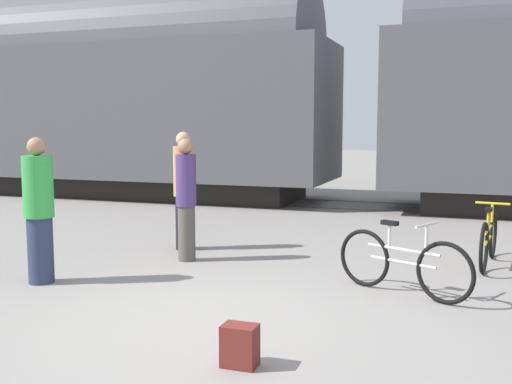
{
  "coord_description": "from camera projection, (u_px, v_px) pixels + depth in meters",
  "views": [
    {
      "loc": [
        2.46,
        -5.18,
        1.93
      ],
      "look_at": [
        0.02,
        1.74,
        1.1
      ],
      "focal_mm": 42.0,
      "sensor_mm": 36.0,
      "label": 1
    }
  ],
  "objects": [
    {
      "name": "person_in_purple",
      "position": [
        186.0,
        199.0,
        8.43
      ],
      "size": [
        0.29,
        0.29,
        1.73
      ],
      "rotation": [
        0.0,
        0.0,
        3.76
      ],
      "color": "#514C47",
      "rests_on": "ground_plane"
    },
    {
      "name": "backpack",
      "position": [
        240.0,
        346.0,
        4.78
      ],
      "size": [
        0.28,
        0.2,
        0.34
      ],
      "color": "maroon",
      "rests_on": "ground_plane"
    },
    {
      "name": "rail_near",
      "position": [
        351.0,
        209.0,
        13.66
      ],
      "size": [
        35.45,
        0.07,
        0.01
      ],
      "primitive_type": "cube",
      "color": "#4C4238",
      "rests_on": "ground_plane"
    },
    {
      "name": "freight_train",
      "position": [
        359.0,
        86.0,
        14.01
      ],
      "size": [
        23.45,
        3.18,
        5.45
      ],
      "color": "black",
      "rests_on": "ground_plane"
    },
    {
      "name": "bicycle_silver",
      "position": [
        403.0,
        263.0,
        6.78
      ],
      "size": [
        1.58,
        0.78,
        0.86
      ],
      "color": "black",
      "rests_on": "ground_plane"
    },
    {
      "name": "bicycle_yellow",
      "position": [
        489.0,
        239.0,
        8.2
      ],
      "size": [
        0.46,
        1.73,
        0.84
      ],
      "color": "black",
      "rests_on": "ground_plane"
    },
    {
      "name": "ground_plane",
      "position": [
        196.0,
        322.0,
        5.88
      ],
      "size": [
        80.0,
        80.0,
        0.0
      ],
      "primitive_type": "plane",
      "color": "gray"
    },
    {
      "name": "person_in_green",
      "position": [
        39.0,
        211.0,
        7.24
      ],
      "size": [
        0.36,
        0.36,
        1.78
      ],
      "rotation": [
        0.0,
        0.0,
        1.51
      ],
      "color": "#283351",
      "rests_on": "ground_plane"
    },
    {
      "name": "rail_far",
      "position": [
        361.0,
        202.0,
        15.0
      ],
      "size": [
        35.45,
        0.07,
        0.01
      ],
      "primitive_type": "cube",
      "color": "#4C4238",
      "rests_on": "ground_plane"
    },
    {
      "name": "person_in_tan",
      "position": [
        184.0,
        190.0,
        9.21
      ],
      "size": [
        0.32,
        0.32,
        1.82
      ],
      "rotation": [
        0.0,
        0.0,
        1.55
      ],
      "color": "black",
      "rests_on": "ground_plane"
    }
  ]
}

